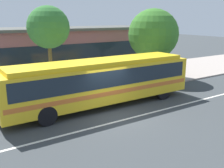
# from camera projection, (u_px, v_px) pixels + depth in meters

# --- Properties ---
(ground_plane) EXTENTS (120.00, 120.00, 0.00)m
(ground_plane) POSITION_uv_depth(u_px,v_px,m) (113.00, 116.00, 14.11)
(ground_plane) COLOR #383C3F
(sidewalk_slab) EXTENTS (60.00, 8.00, 0.12)m
(sidewalk_slab) POSITION_uv_depth(u_px,v_px,m) (62.00, 87.00, 19.85)
(sidewalk_slab) COLOR #A1948B
(sidewalk_slab) RESTS_ON ground_plane
(lane_stripe_center) EXTENTS (56.00, 0.16, 0.01)m
(lane_stripe_center) POSITION_uv_depth(u_px,v_px,m) (122.00, 120.00, 13.46)
(lane_stripe_center) COLOR silver
(lane_stripe_center) RESTS_ON ground_plane
(transit_bus) EXTENTS (11.80, 2.45, 2.78)m
(transit_bus) POSITION_uv_depth(u_px,v_px,m) (102.00, 80.00, 15.32)
(transit_bus) COLOR gold
(transit_bus) RESTS_ON ground_plane
(pedestrian_waiting_near_sign) EXTENTS (0.42, 0.42, 1.62)m
(pedestrian_waiting_near_sign) POSITION_uv_depth(u_px,v_px,m) (78.00, 81.00, 17.37)
(pedestrian_waiting_near_sign) COLOR slate
(pedestrian_waiting_near_sign) RESTS_ON sidewalk_slab
(bus_stop_sign) EXTENTS (0.08, 0.44, 2.28)m
(bus_stop_sign) POSITION_uv_depth(u_px,v_px,m) (138.00, 68.00, 19.03)
(bus_stop_sign) COLOR gray
(bus_stop_sign) RESTS_ON sidewalk_slab
(street_tree_near_stop) EXTENTS (2.90, 2.90, 5.87)m
(street_tree_near_stop) POSITION_uv_depth(u_px,v_px,m) (48.00, 28.00, 17.74)
(street_tree_near_stop) COLOR brown
(street_tree_near_stop) RESTS_ON sidewalk_slab
(street_tree_mid_block) EXTENTS (4.27, 4.27, 5.83)m
(street_tree_mid_block) POSITION_uv_depth(u_px,v_px,m) (153.00, 34.00, 22.05)
(street_tree_mid_block) COLOR brown
(street_tree_mid_block) RESTS_ON sidewalk_slab
(station_building) EXTENTS (20.61, 6.70, 4.28)m
(station_building) POSITION_uv_depth(u_px,v_px,m) (55.00, 50.00, 25.22)
(station_building) COLOR #845151
(station_building) RESTS_ON ground_plane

